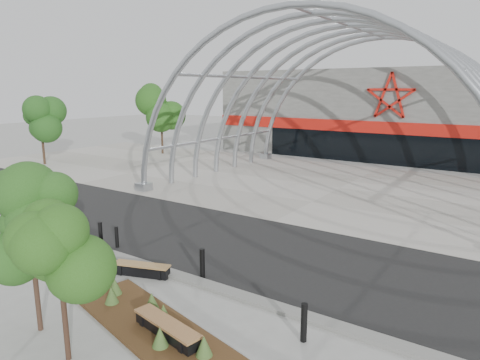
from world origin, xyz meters
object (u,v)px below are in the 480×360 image
street_tree_0 (29,224)px  bench_0 (142,270)px  bench_1 (167,331)px  bollard_2 (202,263)px  street_tree_1 (59,252)px

street_tree_0 → bench_0: street_tree_0 is taller
bench_1 → bollard_2: bearing=115.0°
street_tree_1 → bench_1: bearing=54.8°
street_tree_0 → bollard_2: street_tree_0 is taller
street_tree_0 → bollard_2: size_ratio=4.12×
street_tree_0 → bench_0: (-0.27, 3.89, -2.76)m
street_tree_1 → bench_1: size_ratio=1.61×
street_tree_0 → bollard_2: (1.53, 4.95, -2.46)m
street_tree_1 → bench_0: 5.32m
bench_0 → bench_1: (3.37, -2.32, 0.03)m
bollard_2 → bench_1: bearing=-65.0°
street_tree_0 → street_tree_1: bearing=-11.4°
bench_0 → bollard_2: bollard_2 is taller
street_tree_0 → bench_1: street_tree_0 is taller
bollard_2 → street_tree_1: bearing=-87.8°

